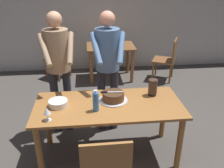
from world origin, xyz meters
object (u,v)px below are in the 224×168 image
at_px(wine_glass_near, 47,112).
at_px(water_bottle, 96,101).
at_px(main_dining_table, 109,112).
at_px(background_chair_0, 168,58).
at_px(hurricane_lamp, 153,87).
at_px(person_cutting_cake, 108,61).
at_px(background_table, 111,53).
at_px(background_chair_1, 60,55).
at_px(plate_stack, 58,103).
at_px(person_standing_beside, 58,62).
at_px(cake_knife, 107,92).
at_px(cake_on_platter, 113,97).

relative_size(wine_glass_near, water_bottle, 0.58).
xyz_separation_m(main_dining_table, background_chair_0, (1.47, 2.29, -0.15)).
bearing_deg(hurricane_lamp, background_chair_0, 66.89).
relative_size(main_dining_table, person_cutting_cake, 1.00).
bearing_deg(background_table, hurricane_lamp, -82.86).
distance_m(wine_glass_near, background_chair_1, 3.02).
relative_size(main_dining_table, background_table, 1.72).
height_order(water_bottle, background_table, water_bottle).
bearing_deg(plate_stack, person_standing_beside, 93.01).
bearing_deg(water_bottle, person_standing_beside, 121.13).
relative_size(main_dining_table, cake_knife, 6.36).
bearing_deg(person_cutting_cake, main_dining_table, -94.25).
bearing_deg(hurricane_lamp, cake_knife, -171.16).
xyz_separation_m(cake_on_platter, plate_stack, (-0.64, -0.06, -0.02)).
height_order(person_cutting_cake, background_chair_1, person_cutting_cake).
xyz_separation_m(water_bottle, person_cutting_cake, (0.20, 0.73, 0.21)).
xyz_separation_m(person_standing_beside, background_chair_0, (2.08, 1.66, -0.58)).
relative_size(plate_stack, background_table, 0.22).
distance_m(main_dining_table, plate_stack, 0.60).
relative_size(main_dining_table, plate_stack, 7.82).
relative_size(wine_glass_near, background_chair_1, 0.16).
relative_size(cake_knife, background_chair_1, 0.30).
relative_size(main_dining_table, background_chair_1, 1.91).
bearing_deg(plate_stack, background_chair_1, 95.21).
distance_m(person_cutting_cake, background_chair_0, 2.29).
relative_size(cake_on_platter, background_table, 0.34).
xyz_separation_m(main_dining_table, cake_knife, (-0.01, 0.09, 0.23)).
bearing_deg(background_chair_0, water_bottle, -123.83).
bearing_deg(person_standing_beside, background_chair_1, 95.85).
height_order(cake_on_platter, person_standing_beside, person_standing_beside).
relative_size(main_dining_table, person_standing_beside, 1.00).
relative_size(plate_stack, hurricane_lamp, 1.05).
bearing_deg(water_bottle, cake_on_platter, 43.66).
bearing_deg(main_dining_table, water_bottle, -140.55).
relative_size(cake_on_platter, wine_glass_near, 2.36).
distance_m(cake_on_platter, person_cutting_cake, 0.59).
height_order(main_dining_table, person_standing_beside, person_standing_beside).
relative_size(wine_glass_near, background_chair_0, 0.16).
bearing_deg(person_cutting_cake, plate_stack, -136.99).
distance_m(main_dining_table, person_standing_beside, 0.98).
distance_m(wine_glass_near, background_chair_0, 3.35).
height_order(main_dining_table, wine_glass_near, wine_glass_near).
bearing_deg(wine_glass_near, cake_knife, 28.31).
bearing_deg(hurricane_lamp, background_chair_1, 118.54).
xyz_separation_m(wine_glass_near, background_table, (0.93, 2.76, -0.28)).
bearing_deg(water_bottle, background_chair_1, 103.26).
bearing_deg(background_chair_1, cake_on_platter, -71.43).
distance_m(main_dining_table, water_bottle, 0.30).
relative_size(main_dining_table, cake_on_platter, 5.06).
bearing_deg(hurricane_lamp, background_table, 97.14).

